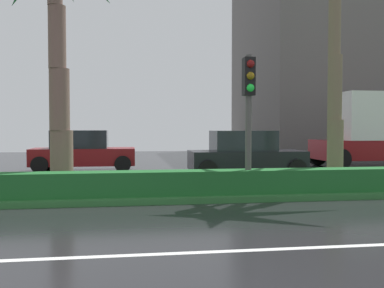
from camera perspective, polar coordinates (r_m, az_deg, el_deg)
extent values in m
cube|color=black|center=(13.57, -18.12, -5.93)|extent=(90.00, 42.00, 0.10)
cube|color=#2D6B33|center=(12.57, -18.89, -5.99)|extent=(85.50, 4.00, 0.15)
cube|color=#1E6028|center=(11.16, -20.22, -5.08)|extent=(76.50, 0.70, 0.60)
cylinder|color=brown|center=(12.09, -16.60, -2.09)|extent=(0.59, 0.59, 1.61)
cylinder|color=brown|center=(12.03, -16.88, 5.56)|extent=(0.52, 0.52, 1.61)
cylinder|color=brown|center=(12.19, -17.16, 13.15)|extent=(0.45, 0.45, 1.61)
cylinder|color=#6F6149|center=(13.73, 18.14, -0.97)|extent=(0.47, 0.47, 1.92)
cylinder|color=#6F6149|center=(13.79, 18.11, 7.03)|extent=(0.42, 0.42, 1.92)
cylinder|color=#6F6149|center=(14.11, 18.08, 14.80)|extent=(0.36, 0.36, 1.92)
cylinder|color=#4C4C47|center=(11.27, 7.36, 2.56)|extent=(0.16, 0.16, 3.53)
cube|color=black|center=(11.34, 7.39, 8.70)|extent=(0.28, 0.32, 0.96)
sphere|color=maroon|center=(11.22, 7.64, 10.32)|extent=(0.20, 0.20, 0.20)
sphere|color=#7F600F|center=(11.18, 7.63, 8.80)|extent=(0.20, 0.20, 0.20)
sphere|color=#1EEA3F|center=(11.15, 7.62, 7.26)|extent=(0.20, 0.20, 0.20)
cube|color=maroon|center=(19.23, -13.91, -1.60)|extent=(4.30, 1.76, 0.72)
cube|color=#1E2328|center=(19.22, -14.38, 0.60)|extent=(2.30, 1.58, 0.76)
cylinder|color=black|center=(20.06, -8.96, -2.15)|extent=(0.68, 0.22, 0.68)
cylinder|color=black|center=(18.27, -9.01, -2.57)|extent=(0.68, 0.22, 0.68)
cylinder|color=black|center=(20.36, -18.29, -2.17)|extent=(0.68, 0.22, 0.68)
cylinder|color=black|center=(18.60, -19.24, -2.58)|extent=(0.68, 0.22, 0.68)
cube|color=black|center=(16.71, 7.12, -2.10)|extent=(4.30, 1.76, 0.72)
cube|color=#1E2328|center=(16.63, 6.63, 0.43)|extent=(2.30, 1.58, 0.76)
cylinder|color=black|center=(18.09, 11.39, -2.63)|extent=(0.68, 0.22, 0.68)
cylinder|color=black|center=(16.41, 13.53, -3.13)|extent=(0.68, 0.22, 0.68)
cylinder|color=black|center=(17.25, 1.01, -2.82)|extent=(0.68, 0.22, 0.68)
cylinder|color=black|center=(15.48, 2.11, -3.39)|extent=(0.68, 0.22, 0.68)
cube|color=maroon|center=(22.50, 23.52, -0.64)|extent=(6.40, 2.30, 0.90)
cube|color=silver|center=(21.95, 21.25, 3.37)|extent=(2.30, 2.35, 2.20)
cylinder|color=black|center=(22.28, 16.00, -1.48)|extent=(0.92, 0.30, 0.92)
cylinder|color=black|center=(20.17, 18.75, -1.88)|extent=(0.92, 0.30, 0.92)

